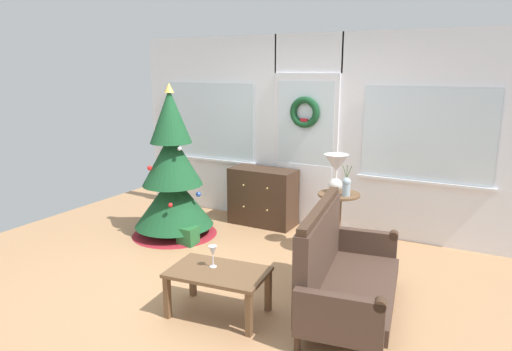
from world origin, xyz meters
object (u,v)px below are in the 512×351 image
object	(u,v)px
christmas_tree	(173,180)
wine_glass	(213,252)
dresser_cabinet	(263,197)
table_lamp	(336,168)
settee_sofa	(340,271)
flower_vase	(346,186)
gift_box	(188,236)
coffee_table	(218,277)
side_table	(338,211)

from	to	relation	value
christmas_tree	wine_glass	distance (m)	2.08
dresser_cabinet	wine_glass	bearing A→B (deg)	-73.18
table_lamp	settee_sofa	bearing A→B (deg)	-69.10
flower_vase	gift_box	bearing A→B (deg)	-163.35
table_lamp	flower_vase	world-z (taller)	table_lamp
coffee_table	dresser_cabinet	bearing A→B (deg)	108.28
flower_vase	side_table	bearing A→B (deg)	149.04
gift_box	christmas_tree	bearing A→B (deg)	149.85
settee_sofa	dresser_cabinet	bearing A→B (deg)	133.20
table_lamp	gift_box	size ratio (longest dim) A/B	2.01
wine_glass	dresser_cabinet	bearing A→B (deg)	106.82
christmas_tree	table_lamp	bearing A→B (deg)	11.89
christmas_tree	table_lamp	xyz separation A→B (m)	(2.01, 0.42, 0.28)
side_table	coffee_table	world-z (taller)	side_table
table_lamp	flower_vase	distance (m)	0.25
side_table	coffee_table	distance (m)	1.89
christmas_tree	wine_glass	size ratio (longest dim) A/B	9.95
settee_sofa	christmas_tree	bearing A→B (deg)	160.49
coffee_table	wine_glass	world-z (taller)	wine_glass
dresser_cabinet	table_lamp	world-z (taller)	table_lamp
table_lamp	christmas_tree	bearing A→B (deg)	-168.11
christmas_tree	wine_glass	xyz separation A→B (m)	(1.53, -1.40, -0.17)
flower_vase	table_lamp	bearing A→B (deg)	147.99
flower_vase	wine_glass	xyz separation A→B (m)	(-0.64, -1.73, -0.28)
side_table	flower_vase	bearing A→B (deg)	-30.96
settee_sofa	gift_box	distance (m)	2.26
flower_vase	wine_glass	size ratio (longest dim) A/B	1.79
settee_sofa	wine_glass	size ratio (longest dim) A/B	8.37
settee_sofa	flower_vase	xyz separation A→B (m)	(-0.34, 1.21, 0.46)
side_table	table_lamp	distance (m)	0.50
wine_glass	gift_box	size ratio (longest dim) A/B	0.89
dresser_cabinet	coffee_table	bearing A→B (deg)	-71.72
settee_sofa	wine_glass	distance (m)	1.13
settee_sofa	coffee_table	xyz separation A→B (m)	(-0.91, -0.56, -0.03)
flower_vase	gift_box	world-z (taller)	flower_vase
flower_vase	wine_glass	distance (m)	1.86
dresser_cabinet	settee_sofa	xyz separation A→B (m)	(1.68, -1.79, -0.01)
christmas_tree	coffee_table	bearing A→B (deg)	-42.03
christmas_tree	dresser_cabinet	xyz separation A→B (m)	(0.83, 0.90, -0.33)
gift_box	side_table	bearing A→B (deg)	19.39
side_table	table_lamp	bearing A→B (deg)	146.31
christmas_tree	dresser_cabinet	world-z (taller)	christmas_tree
table_lamp	flower_vase	xyz separation A→B (m)	(0.16, -0.10, -0.17)
christmas_tree	flower_vase	size ratio (longest dim) A/B	5.54
christmas_tree	flower_vase	bearing A→B (deg)	8.48
dresser_cabinet	gift_box	bearing A→B (deg)	-112.32
dresser_cabinet	gift_box	world-z (taller)	dresser_cabinet
dresser_cabinet	christmas_tree	bearing A→B (deg)	-132.56
christmas_tree	settee_sofa	world-z (taller)	christmas_tree
dresser_cabinet	side_table	world-z (taller)	dresser_cabinet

